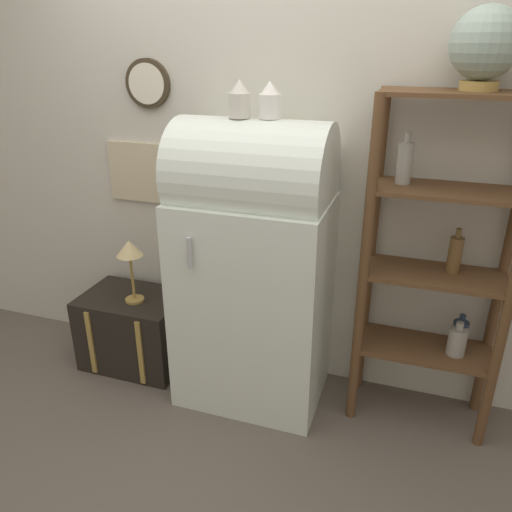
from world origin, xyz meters
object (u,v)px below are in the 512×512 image
suitcase_trunk (135,329)px  vase_left (240,100)px  refrigerator (253,266)px  desk_lamp (130,254)px  globe (486,45)px  vase_center (270,101)px

suitcase_trunk → vase_left: size_ratio=3.56×
refrigerator → desk_lamp: bearing=-179.3°
refrigerator → vase_left: size_ratio=9.07×
refrigerator → vase_left: 0.83m
globe → vase_center: bearing=-173.2°
vase_left → vase_center: vase_left is taller
globe → vase_left: (-1.01, -0.13, -0.24)m
suitcase_trunk → vase_center: bearing=-1.2°
refrigerator → suitcase_trunk: size_ratio=2.55×
desk_lamp → globe: bearing=4.2°
vase_center → desk_lamp: (-0.81, -0.02, -0.85)m
refrigerator → vase_center: size_ratio=9.29×
suitcase_trunk → vase_left: (0.73, -0.04, 1.39)m
refrigerator → vase_center: 0.83m
refrigerator → vase_left: (-0.06, -0.01, 0.83)m
globe → vase_center: (-0.87, -0.10, -0.24)m
vase_left → suitcase_trunk: bearing=176.7°
suitcase_trunk → desk_lamp: (0.05, -0.04, 0.53)m
vase_left → globe: bearing=7.1°
globe → vase_left: 1.04m
suitcase_trunk → globe: 2.38m
refrigerator → globe: 1.43m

